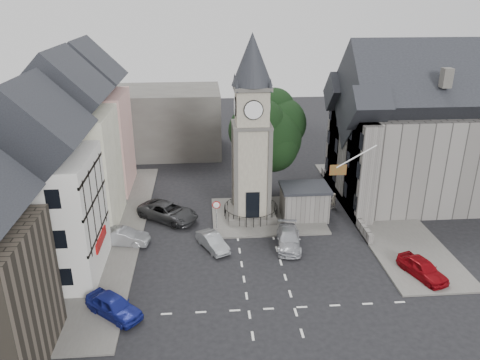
{
  "coord_description": "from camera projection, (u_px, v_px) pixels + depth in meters",
  "views": [
    {
      "loc": [
        -4.04,
        -30.37,
        19.14
      ],
      "look_at": [
        -1.23,
        5.0,
        4.88
      ],
      "focal_mm": 35.0,
      "sensor_mm": 36.0,
      "label": 1
    }
  ],
  "objects": [
    {
      "name": "pavement_east",
      "position": [
        378.0,
        211.0,
        43.78
      ],
      "size": [
        6.0,
        26.0,
        0.14
      ],
      "primitive_type": "cube",
      "color": "#595651",
      "rests_on": "ground"
    },
    {
      "name": "road_markings",
      "position": [
        272.0,
        309.0,
        30.43
      ],
      "size": [
        20.0,
        8.0,
        0.01
      ],
      "primitive_type": "cube",
      "color": "silver",
      "rests_on": "ground"
    },
    {
      "name": "east_building",
      "position": [
        411.0,
        138.0,
        44.51
      ],
      "size": [
        14.4,
        11.4,
        12.6
      ],
      "color": "#66625E",
      "rests_on": "ground"
    },
    {
      "name": "pedestrian",
      "position": [
        333.0,
        201.0,
        44.28
      ],
      "size": [
        0.69,
        0.58,
        1.59
      ],
      "primitive_type": "imported",
      "rotation": [
        0.0,
        0.0,
        3.55
      ],
      "color": "beige",
      "rests_on": "ground"
    },
    {
      "name": "ground",
      "position": [
        261.0,
        263.0,
        35.52
      ],
      "size": [
        120.0,
        120.0,
        0.0
      ],
      "primitive_type": "plane",
      "color": "black",
      "rests_on": "ground"
    },
    {
      "name": "car_island_silver",
      "position": [
        213.0,
        242.0,
        37.38
      ],
      "size": [
        2.81,
        3.91,
        1.23
      ],
      "primitive_type": "imported",
      "rotation": [
        0.0,
        0.0,
        0.46
      ],
      "color": "#999DA1",
      "rests_on": "ground"
    },
    {
      "name": "town_tree",
      "position": [
        267.0,
        128.0,
        45.09
      ],
      "size": [
        7.2,
        7.2,
        10.8
      ],
      "color": "black",
      "rests_on": "ground"
    },
    {
      "name": "car_west_silver",
      "position": [
        123.0,
        237.0,
        37.96
      ],
      "size": [
        4.39,
        2.15,
        1.39
      ],
      "primitive_type": "imported",
      "rotation": [
        0.0,
        0.0,
        1.4
      ],
      "color": "gray",
      "rests_on": "ground"
    },
    {
      "name": "flagpole",
      "position": [
        356.0,
        157.0,
        37.2
      ],
      "size": [
        3.68,
        0.1,
        2.74
      ],
      "color": "white",
      "rests_on": "ground"
    },
    {
      "name": "car_west_grey",
      "position": [
        168.0,
        212.0,
        42.07
      ],
      "size": [
        6.15,
        5.45,
        1.58
      ],
      "primitive_type": "imported",
      "rotation": [
        0.0,
        0.0,
        0.95
      ],
      "color": "#2F2F31",
      "rests_on": "ground"
    },
    {
      "name": "pavement_west",
      "position": [
        108.0,
        231.0,
        40.13
      ],
      "size": [
        6.0,
        30.0,
        0.14
      ],
      "primitive_type": "cube",
      "color": "#595651",
      "rests_on": "ground"
    },
    {
      "name": "car_east_red",
      "position": [
        423.0,
        268.0,
        33.62
      ],
      "size": [
        2.91,
        4.39,
        1.39
      ],
      "primitive_type": "imported",
      "rotation": [
        0.0,
        0.0,
        0.34
      ],
      "color": "maroon",
      "rests_on": "ground"
    },
    {
      "name": "car_island_east",
      "position": [
        289.0,
        239.0,
        37.7
      ],
      "size": [
        2.43,
        4.79,
        1.33
      ],
      "primitive_type": "imported",
      "rotation": [
        0.0,
        0.0,
        -0.13
      ],
      "color": "#B0B2B9",
      "rests_on": "ground"
    },
    {
      "name": "clock_tower",
      "position": [
        252.0,
        131.0,
        39.89
      ],
      "size": [
        4.86,
        4.86,
        16.25
      ],
      "color": "#4C4944",
      "rests_on": "ground"
    },
    {
      "name": "east_boundary_wall",
      "position": [
        343.0,
        200.0,
        45.28
      ],
      "size": [
        0.4,
        16.0,
        0.9
      ],
      "primitive_type": "cube",
      "color": "#66625E",
      "rests_on": "ground"
    },
    {
      "name": "terrace_tudor",
      "position": [
        39.0,
        196.0,
        32.07
      ],
      "size": [
        8.1,
        7.6,
        12.0
      ],
      "color": "silver",
      "rests_on": "ground"
    },
    {
      "name": "warning_sign_post",
      "position": [
        216.0,
        210.0,
        39.56
      ],
      "size": [
        0.7,
        0.19,
        2.85
      ],
      "color": "black",
      "rests_on": "ground"
    },
    {
      "name": "terrace_cream",
      "position": [
        68.0,
        153.0,
        39.33
      ],
      "size": [
        8.1,
        7.6,
        12.8
      ],
      "color": "beige",
      "rests_on": "ground"
    },
    {
      "name": "terrace_pink",
      "position": [
        89.0,
        128.0,
        46.73
      ],
      "size": [
        8.1,
        7.6,
        12.8
      ],
      "color": "#D9A095",
      "rests_on": "ground"
    },
    {
      "name": "car_west_blue",
      "position": [
        114.0,
        306.0,
        29.58
      ],
      "size": [
        4.24,
        3.97,
        1.41
      ],
      "primitive_type": "imported",
      "rotation": [
        0.0,
        0.0,
        0.86
      ],
      "color": "navy",
      "rests_on": "ground"
    },
    {
      "name": "stone_shelter",
      "position": [
        304.0,
        202.0,
        42.23
      ],
      "size": [
        4.3,
        3.3,
        3.08
      ],
      "color": "#66625E",
      "rests_on": "ground"
    },
    {
      "name": "backdrop_west",
      "position": [
        141.0,
        121.0,
        59.05
      ],
      "size": [
        20.0,
        10.0,
        8.0
      ],
      "primitive_type": "cube",
      "color": "#4C4944",
      "rests_on": "ground"
    },
    {
      "name": "central_island",
      "position": [
        267.0,
        215.0,
        43.0
      ],
      "size": [
        10.0,
        8.0,
        0.16
      ],
      "primitive_type": "cube",
      "color": "#595651",
      "rests_on": "ground"
    }
  ]
}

